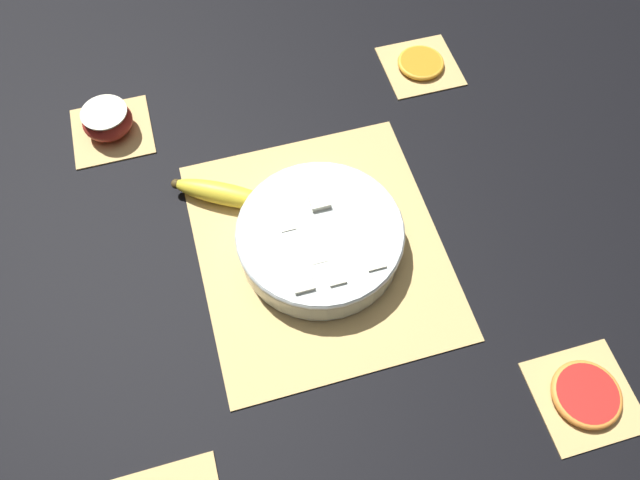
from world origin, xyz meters
TOP-DOWN VIEW (x-y plane):
  - ground_plane at (0.00, 0.00)m, footprint 6.00×6.00m
  - bamboo_mat_center at (-0.00, 0.00)m, footprint 0.45×0.40m
  - coaster_mat_near_left at (-0.34, -0.30)m, footprint 0.14×0.14m
  - coaster_mat_near_right at (0.34, -0.30)m, footprint 0.14×0.14m
  - coaster_mat_far_right at (0.34, 0.30)m, footprint 0.14×0.14m
  - fruit_salad_bowl at (-0.00, -0.00)m, footprint 0.27×0.27m
  - whole_banana at (0.13, 0.13)m, footprint 0.12×0.18m
  - apple_half at (0.34, 0.30)m, footprint 0.09×0.09m
  - orange_slice_whole at (0.34, -0.30)m, footprint 0.09×0.09m
  - grapefruit_slice at (-0.34, -0.30)m, footprint 0.10×0.10m

SIDE VIEW (x-z plane):
  - ground_plane at x=0.00m, z-range 0.00..0.00m
  - coaster_mat_near_right at x=0.34m, z-range 0.00..0.01m
  - coaster_mat_near_left at x=-0.34m, z-range 0.00..0.01m
  - coaster_mat_far_right at x=0.34m, z-range 0.00..0.01m
  - bamboo_mat_center at x=0.00m, z-range 0.00..0.01m
  - orange_slice_whole at x=0.34m, z-range 0.01..0.02m
  - grapefruit_slice at x=-0.34m, z-range 0.01..0.02m
  - whole_banana at x=0.13m, z-range 0.01..0.04m
  - apple_half at x=0.34m, z-range 0.01..0.06m
  - fruit_salad_bowl at x=0.00m, z-range 0.01..0.07m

